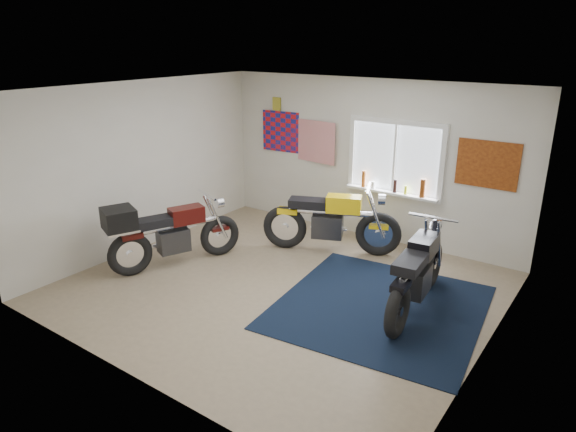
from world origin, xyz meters
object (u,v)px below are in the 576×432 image
Objects in this scene: yellow_triumph at (330,222)px; maroon_tourer at (165,233)px; navy_rug at (380,307)px; black_chrome_bike at (417,275)px.

yellow_triumph reaches higher than maroon_tourer.
maroon_tourer reaches higher than navy_rug.
yellow_triumph reaches higher than navy_rug.
yellow_triumph is 2.10m from black_chrome_bike.
black_chrome_bike is 3.70m from maroon_tourer.
black_chrome_bike is at bearing 31.73° from navy_rug.
yellow_triumph reaches higher than black_chrome_bike.
navy_rug is 1.28× the size of maroon_tourer.
yellow_triumph is 2.59m from maroon_tourer.
maroon_tourer is at bearing -166.91° from navy_rug.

